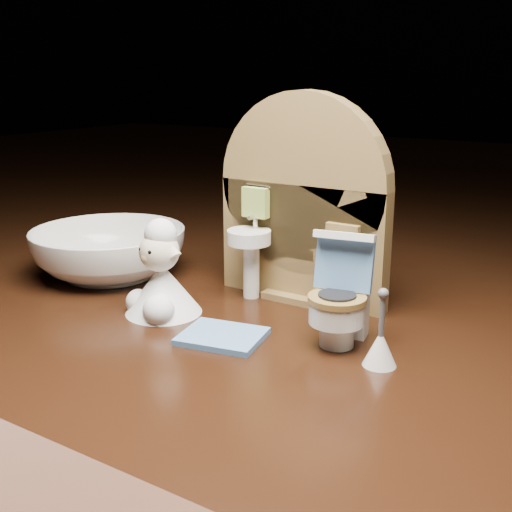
% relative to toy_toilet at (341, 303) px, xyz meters
% --- Properties ---
extents(backdrop_panel, '(0.13, 0.05, 0.15)m').
position_rel_toy_toilet_xyz_m(backdrop_panel, '(-0.06, 0.06, 0.04)').
color(backdrop_panel, brown).
rests_on(backdrop_panel, ground).
extents(toy_toilet, '(0.04, 0.05, 0.07)m').
position_rel_toy_toilet_xyz_m(toy_toilet, '(0.00, 0.00, 0.00)').
color(toy_toilet, white).
rests_on(toy_toilet, ground).
extents(bath_mat, '(0.06, 0.05, 0.00)m').
position_rel_toy_toilet_xyz_m(bath_mat, '(-0.06, -0.04, -0.02)').
color(bath_mat, '#5585C1').
rests_on(bath_mat, ground).
extents(toilet_brush, '(0.02, 0.02, 0.05)m').
position_rel_toy_toilet_xyz_m(toilet_brush, '(0.03, -0.02, -0.01)').
color(toilet_brush, white).
rests_on(toilet_brush, ground).
extents(plush_lamb, '(0.05, 0.05, 0.07)m').
position_rel_toy_toilet_xyz_m(plush_lamb, '(-0.13, -0.02, -0.00)').
color(plush_lamb, white).
rests_on(plush_lamb, ground).
extents(ceramic_bowl, '(0.15, 0.15, 0.04)m').
position_rel_toy_toilet_xyz_m(ceramic_bowl, '(-0.22, 0.02, -0.01)').
color(ceramic_bowl, white).
rests_on(ceramic_bowl, ground).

